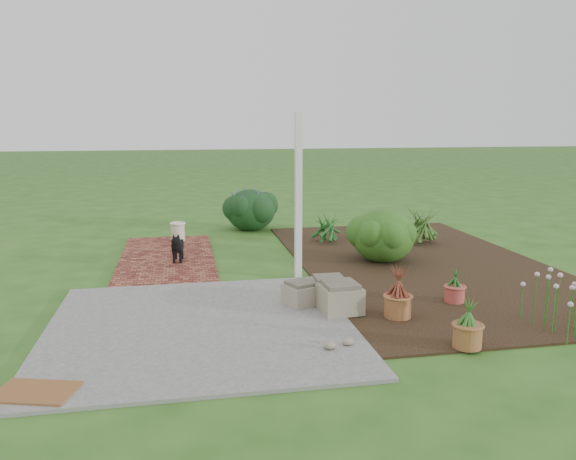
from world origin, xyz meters
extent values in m
plane|color=#2C591C|center=(0.00, 0.00, 0.00)|extent=(80.00, 80.00, 0.00)
cube|color=#61605E|center=(-1.25, -1.75, 0.02)|extent=(3.50, 3.50, 0.04)
cube|color=#5A221C|center=(-1.70, 1.75, 0.02)|extent=(1.60, 3.50, 0.04)
cube|color=black|center=(2.50, 0.50, 0.01)|extent=(4.00, 7.00, 0.03)
cube|color=white|center=(0.30, 0.10, 1.25)|extent=(0.10, 0.10, 2.50)
cube|color=gray|center=(0.48, -1.60, 0.20)|extent=(0.51, 0.51, 0.32)
cube|color=gray|center=(0.06, -1.23, 0.17)|extent=(0.50, 0.50, 0.26)
cube|color=gray|center=(0.44, -1.22, 0.19)|extent=(0.45, 0.45, 0.29)
cube|color=brown|center=(-2.73, -3.16, 0.05)|extent=(0.78, 0.61, 0.02)
cube|color=black|center=(-1.51, 1.38, 0.30)|extent=(0.20, 0.37, 0.16)
cylinder|color=black|center=(-1.58, 1.26, 0.13)|extent=(0.04, 0.04, 0.18)
cylinder|color=black|center=(-1.47, 1.24, 0.13)|extent=(0.04, 0.04, 0.18)
cylinder|color=black|center=(-1.55, 1.51, 0.13)|extent=(0.04, 0.04, 0.18)
cylinder|color=black|center=(-1.44, 1.50, 0.13)|extent=(0.04, 0.04, 0.18)
sphere|color=black|center=(-1.53, 1.16, 0.43)|extent=(0.15, 0.15, 0.15)
cone|color=black|center=(-1.49, 1.57, 0.41)|extent=(0.07, 0.12, 0.13)
cylinder|color=beige|center=(-1.51, 3.05, 0.22)|extent=(0.34, 0.34, 0.35)
ellipsoid|color=#194111|center=(1.92, 0.81, 0.48)|extent=(1.35, 1.35, 0.90)
cylinder|color=#9E5F35|center=(1.12, -1.89, 0.16)|extent=(0.43, 0.43, 0.27)
cylinder|color=#B5473D|center=(2.07, -1.49, 0.14)|extent=(0.27, 0.27, 0.21)
cylinder|color=#965A33|center=(1.49, -2.92, 0.16)|extent=(0.38, 0.38, 0.25)
ellipsoid|color=black|center=(0.07, 4.13, 0.46)|extent=(1.36, 1.36, 0.92)
camera|label=1|loc=(-1.41, -8.03, 2.37)|focal=35.00mm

